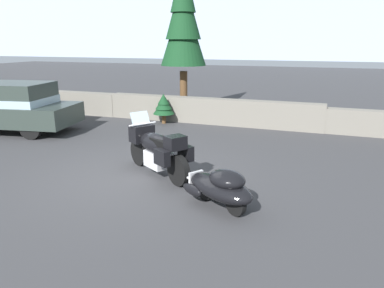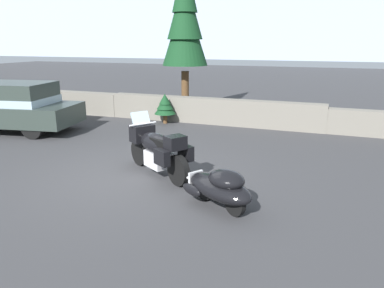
{
  "view_description": "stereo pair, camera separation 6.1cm",
  "coord_description": "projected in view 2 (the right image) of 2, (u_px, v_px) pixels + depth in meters",
  "views": [
    {
      "loc": [
        3.9,
        -6.88,
        2.9
      ],
      "look_at": [
        1.39,
        -0.0,
        0.85
      ],
      "focal_mm": 34.08,
      "sensor_mm": 36.0,
      "label": 1
    },
    {
      "loc": [
        3.96,
        -6.86,
        2.9
      ],
      "look_at": [
        1.39,
        -0.0,
        0.85
      ],
      "focal_mm": 34.08,
      "sensor_mm": 36.0,
      "label": 2
    }
  ],
  "objects": [
    {
      "name": "pine_tree_tall",
      "position": [
        185.0,
        18.0,
        14.26
      ],
      "size": [
        1.82,
        1.82,
        6.12
      ],
      "color": "brown",
      "rests_on": "ground"
    },
    {
      "name": "ground_plane",
      "position": [
        135.0,
        174.0,
        8.3
      ],
      "size": [
        80.0,
        80.0,
        0.0
      ],
      "primitive_type": "plane",
      "color": "#38383A"
    },
    {
      "name": "distant_ridgeline",
      "position": [
        319.0,
        21.0,
        92.5
      ],
      "size": [
        240.0,
        80.0,
        16.0
      ],
      "primitive_type": "cube",
      "color": "#99A8BF",
      "rests_on": "ground"
    },
    {
      "name": "pine_sapling_near",
      "position": [
        165.0,
        105.0,
        13.34
      ],
      "size": [
        0.79,
        0.79,
        1.09
      ],
      "color": "brown",
      "rests_on": "ground"
    },
    {
      "name": "suv_at_left_edge",
      "position": [
        8.0,
        106.0,
        12.14
      ],
      "size": [
        5.07,
        2.76,
        1.63
      ],
      "color": "black",
      "rests_on": "ground"
    },
    {
      "name": "car_shaped_trailer",
      "position": [
        220.0,
        186.0,
        6.53
      ],
      "size": [
        2.04,
        1.5,
        0.76
      ],
      "color": "black",
      "rests_on": "ground"
    },
    {
      "name": "stone_guard_wall",
      "position": [
        197.0,
        111.0,
        13.55
      ],
      "size": [
        24.0,
        0.51,
        0.93
      ],
      "color": "slate",
      "rests_on": "ground"
    },
    {
      "name": "touring_motorcycle",
      "position": [
        157.0,
        148.0,
        8.14
      ],
      "size": [
        2.01,
        1.48,
        1.33
      ],
      "color": "black",
      "rests_on": "ground"
    }
  ]
}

